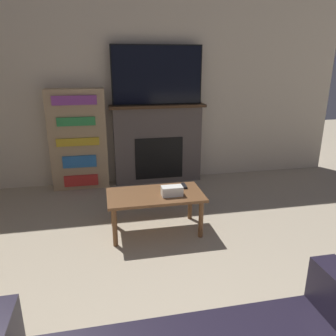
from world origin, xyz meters
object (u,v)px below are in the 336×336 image
fireplace (158,144)px  bookshelf (78,140)px  tv (157,75)px  coffee_table (155,199)px

fireplace → bookshelf: size_ratio=0.99×
fireplace → tv: tv is taller
tv → bookshelf: tv is taller
tv → coffee_table: bearing=-101.0°
coffee_table → tv: bearing=79.0°
tv → bookshelf: (-1.15, -0.00, -0.88)m
coffee_table → bookshelf: 1.80m
coffee_table → bookshelf: bearing=118.8°
tv → fireplace: bearing=90.0°
coffee_table → bookshelf: size_ratio=0.71×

